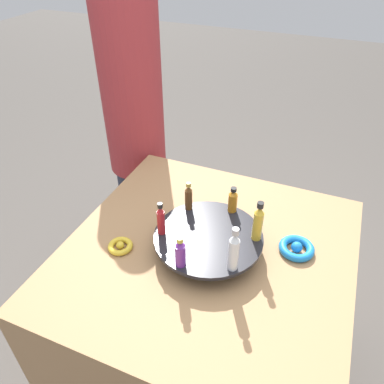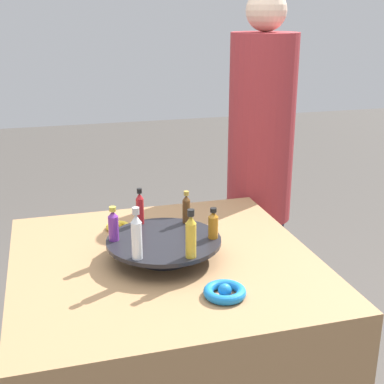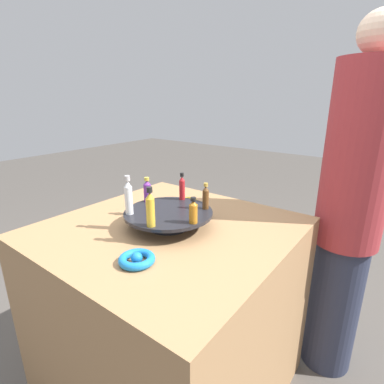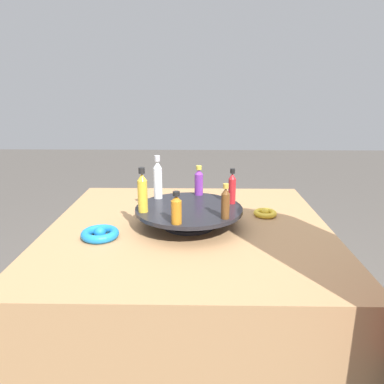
{
  "view_description": "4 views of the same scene",
  "coord_description": "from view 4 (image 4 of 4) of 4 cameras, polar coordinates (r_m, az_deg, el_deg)",
  "views": [
    {
      "loc": [
        -0.28,
        0.8,
        1.65
      ],
      "look_at": [
        0.09,
        -0.09,
        0.93
      ],
      "focal_mm": 35.0,
      "sensor_mm": 36.0,
      "label": 1
    },
    {
      "loc": [
        -1.41,
        0.31,
        1.49
      ],
      "look_at": [
        0.13,
        -0.12,
        0.95
      ],
      "focal_mm": 50.0,
      "sensor_mm": 36.0,
      "label": 2
    },
    {
      "loc": [
        -0.8,
        -0.72,
        1.27
      ],
      "look_at": [
        0.07,
        -0.06,
        0.93
      ],
      "focal_mm": 28.0,
      "sensor_mm": 36.0,
      "label": 3
    },
    {
      "loc": [
        0.03,
        -1.12,
        1.23
      ],
      "look_at": [
        0.01,
        -0.01,
        0.91
      ],
      "focal_mm": 35.0,
      "sensor_mm": 36.0,
      "label": 4
    }
  ],
  "objects": [
    {
      "name": "bottle_red",
      "position": [
        1.21,
        6.13,
        0.67
      ],
      "size": [
        0.02,
        0.02,
        0.12
      ],
      "color": "#B21E23",
      "rests_on": "display_stand"
    },
    {
      "name": "bottle_gold",
      "position": [
        1.13,
        -7.55,
        0.04
      ],
      "size": [
        0.03,
        0.03,
        0.14
      ],
      "color": "gold",
      "rests_on": "display_stand"
    },
    {
      "name": "display_stand",
      "position": [
        1.19,
        -0.47,
        -3.15
      ],
      "size": [
        0.34,
        0.34,
        0.06
      ],
      "color": "black",
      "rests_on": "party_table"
    },
    {
      "name": "ribbon_bow_gold",
      "position": [
        1.32,
        11.08,
        -3.17
      ],
      "size": [
        0.08,
        0.08,
        0.03
      ],
      "color": "gold",
      "rests_on": "party_table"
    },
    {
      "name": "bottle_purple",
      "position": [
        1.31,
        1.04,
        1.62
      ],
      "size": [
        0.03,
        0.03,
        0.1
      ],
      "color": "#702D93",
      "rests_on": "display_stand"
    },
    {
      "name": "bottle_clear",
      "position": [
        1.27,
        -5.24,
        2.01
      ],
      "size": [
        0.03,
        0.03,
        0.15
      ],
      "color": "silver",
      "rests_on": "display_stand"
    },
    {
      "name": "bottle_brown",
      "position": [
        1.08,
        5.12,
        -1.62
      ],
      "size": [
        0.02,
        0.02,
        0.1
      ],
      "color": "brown",
      "rests_on": "display_stand"
    },
    {
      "name": "party_table",
      "position": [
        1.4,
        -0.42,
        -20.44
      ],
      "size": [
        0.89,
        0.89,
        0.79
      ],
      "color": "#9E754C",
      "rests_on": "ground_plane"
    },
    {
      "name": "ribbon_bow_blue",
      "position": [
        1.14,
        -13.84,
        -6.19
      ],
      "size": [
        0.11,
        0.11,
        0.04
      ],
      "color": "blue",
      "rests_on": "party_table"
    },
    {
      "name": "bottle_amber",
      "position": [
        1.04,
        -2.39,
        -2.6
      ],
      "size": [
        0.03,
        0.03,
        0.09
      ],
      "color": "#AD6B19",
      "rests_on": "display_stand"
    }
  ]
}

